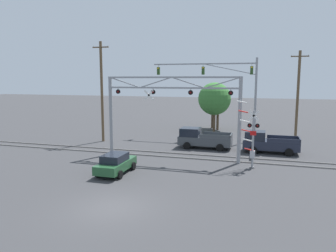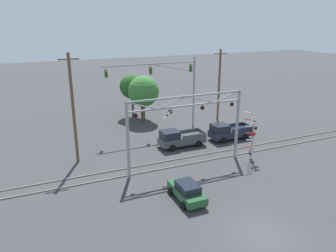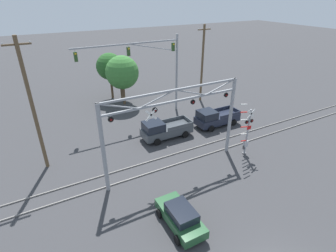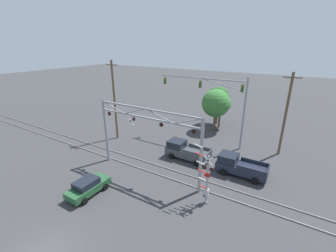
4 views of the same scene
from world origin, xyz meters
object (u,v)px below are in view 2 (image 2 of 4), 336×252
(sedan_waiting, at_px, (187,191))
(background_tree_beyond_span, at_px, (141,92))
(utility_pole_left, at_px, (73,108))
(utility_pole_right, at_px, (219,85))
(traffic_signal_span, at_px, (174,81))
(pickup_truck_following, at_px, (228,132))
(background_tree_far_right_verge, at_px, (144,91))
(crossing_signal_mast, at_px, (252,140))
(background_tree_far_left_verge, at_px, (132,86))
(pickup_truck_lead, at_px, (179,138))
(crossing_gantry, at_px, (186,122))

(sedan_waiting, xyz_separation_m, background_tree_beyond_span, (4.02, 21.93, 3.04))
(utility_pole_left, relative_size, utility_pole_right, 1.09)
(utility_pole_right, bearing_deg, traffic_signal_span, -171.85)
(pickup_truck_following, xyz_separation_m, background_tree_far_right_verge, (-6.47, 10.46, 3.21))
(crossing_signal_mast, distance_m, utility_pole_right, 13.65)
(traffic_signal_span, height_order, background_tree_far_right_verge, traffic_signal_span)
(background_tree_far_left_verge, xyz_separation_m, background_tree_far_right_verge, (0.67, -2.84, -0.16))
(background_tree_far_left_verge, bearing_deg, utility_pole_right, -32.29)
(traffic_signal_span, distance_m, utility_pole_right, 7.15)
(pickup_truck_lead, height_order, background_tree_far_right_verge, background_tree_far_right_verge)
(sedan_waiting, relative_size, utility_pole_left, 0.37)
(crossing_signal_mast, xyz_separation_m, background_tree_far_right_verge, (-5.30, 16.22, 2.04))
(crossing_gantry, height_order, background_tree_far_right_verge, crossing_gantry)
(crossing_signal_mast, height_order, traffic_signal_span, traffic_signal_span)
(sedan_waiting, height_order, background_tree_beyond_span, background_tree_beyond_span)
(crossing_gantry, relative_size, traffic_signal_span, 0.98)
(pickup_truck_lead, distance_m, sedan_waiting, 11.03)
(crossing_gantry, relative_size, background_tree_beyond_span, 2.12)
(traffic_signal_span, bearing_deg, pickup_truck_following, -55.58)
(pickup_truck_following, relative_size, utility_pole_right, 0.51)
(crossing_gantry, distance_m, traffic_signal_span, 11.31)
(crossing_gantry, xyz_separation_m, pickup_truck_following, (7.71, 4.63, -3.46))
(pickup_truck_following, xyz_separation_m, background_tree_far_left_verge, (-7.14, 13.30, 3.37))
(background_tree_far_right_verge, bearing_deg, sedan_waiting, -100.51)
(crossing_signal_mast, distance_m, pickup_truck_following, 5.99)
(crossing_gantry, bearing_deg, utility_pole_right, 47.46)
(crossing_signal_mast, bearing_deg, crossing_gantry, 170.15)
(sedan_waiting, relative_size, background_tree_far_right_verge, 0.62)
(sedan_waiting, xyz_separation_m, background_tree_far_left_verge, (3.12, 23.26, 3.56))
(pickup_truck_following, bearing_deg, background_tree_beyond_span, 117.53)
(traffic_signal_span, bearing_deg, background_tree_far_right_verge, 117.95)
(traffic_signal_span, height_order, background_tree_beyond_span, traffic_signal_span)
(crossing_gantry, distance_m, background_tree_far_left_verge, 17.93)
(utility_pole_right, height_order, background_tree_far_left_verge, utility_pole_right)
(crossing_signal_mast, xyz_separation_m, pickup_truck_following, (1.17, 5.76, -1.17))
(background_tree_beyond_span, bearing_deg, pickup_truck_following, -62.47)
(background_tree_far_left_verge, bearing_deg, pickup_truck_lead, -85.21)
(crossing_signal_mast, bearing_deg, utility_pole_left, 157.93)
(background_tree_far_right_verge, bearing_deg, utility_pole_right, -20.54)
(traffic_signal_span, bearing_deg, utility_pole_right, 8.15)
(crossing_gantry, distance_m, background_tree_far_right_verge, 15.14)
(crossing_gantry, relative_size, crossing_signal_mast, 2.24)
(pickup_truck_following, distance_m, background_tree_far_left_verge, 15.47)
(crossing_signal_mast, bearing_deg, background_tree_far_left_verge, 107.40)
(utility_pole_left, bearing_deg, background_tree_far_right_verge, 43.71)
(crossing_gantry, xyz_separation_m, pickup_truck_lead, (1.66, 4.86, -3.46))
(crossing_signal_mast, distance_m, traffic_signal_span, 12.72)
(crossing_signal_mast, xyz_separation_m, pickup_truck_lead, (-4.88, 6.00, -1.16))
(crossing_gantry, bearing_deg, sedan_waiting, -115.56)
(utility_pole_left, bearing_deg, traffic_signal_span, 22.86)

